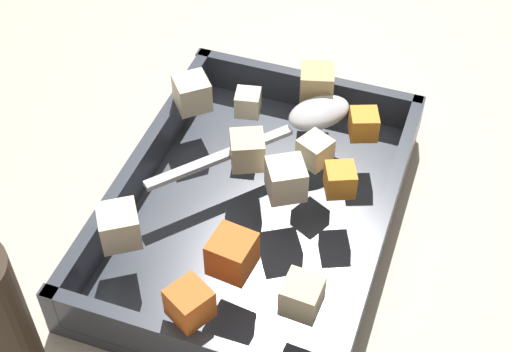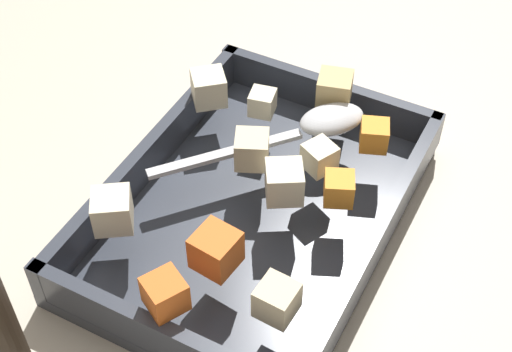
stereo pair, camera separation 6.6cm
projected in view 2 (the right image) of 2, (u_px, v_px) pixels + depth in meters
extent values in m
plane|color=#BCB29E|center=(254.00, 222.00, 0.71)|extent=(4.00, 4.00, 0.00)
cube|color=#333842|center=(256.00, 218.00, 0.71)|extent=(0.34, 0.24, 0.01)
cube|color=#333842|center=(149.00, 157.00, 0.72)|extent=(0.34, 0.01, 0.04)
cube|color=#333842|center=(375.00, 245.00, 0.65)|extent=(0.34, 0.01, 0.04)
cube|color=#333842|center=(328.00, 95.00, 0.79)|extent=(0.01, 0.24, 0.04)
cube|color=#333842|center=(159.00, 337.00, 0.59)|extent=(0.01, 0.24, 0.04)
cube|color=orange|center=(169.00, 296.00, 0.57)|extent=(0.04, 0.04, 0.03)
cube|color=orange|center=(374.00, 135.00, 0.70)|extent=(0.03, 0.03, 0.03)
cube|color=orange|center=(216.00, 250.00, 0.60)|extent=(0.04, 0.04, 0.03)
cube|color=orange|center=(339.00, 188.00, 0.65)|extent=(0.03, 0.03, 0.03)
cube|color=beige|center=(320.00, 157.00, 0.68)|extent=(0.03, 0.03, 0.03)
cube|color=beige|center=(277.00, 300.00, 0.57)|extent=(0.03, 0.03, 0.03)
cube|color=beige|center=(262.00, 102.00, 0.73)|extent=(0.03, 0.03, 0.02)
cube|color=beige|center=(112.00, 210.00, 0.63)|extent=(0.04, 0.04, 0.03)
cube|color=beige|center=(252.00, 149.00, 0.68)|extent=(0.04, 0.04, 0.03)
cube|color=beige|center=(209.00, 88.00, 0.74)|extent=(0.04, 0.04, 0.03)
cube|color=tan|center=(334.00, 90.00, 0.74)|extent=(0.04, 0.04, 0.03)
cube|color=beige|center=(285.00, 182.00, 0.65)|extent=(0.04, 0.04, 0.03)
ellipsoid|color=silver|center=(332.00, 119.00, 0.72)|extent=(0.07, 0.07, 0.02)
cube|color=silver|center=(226.00, 154.00, 0.70)|extent=(0.12, 0.11, 0.01)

